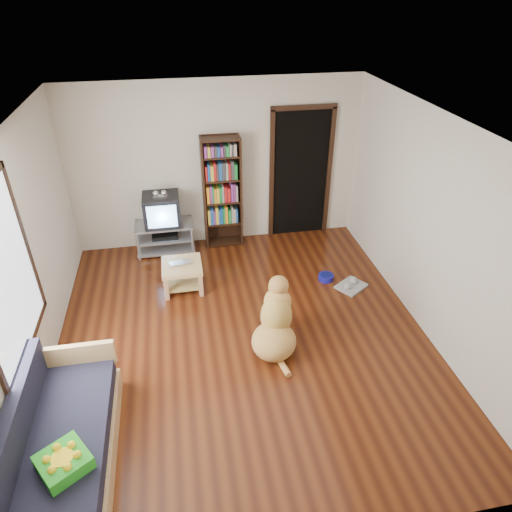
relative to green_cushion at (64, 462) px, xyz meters
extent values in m
plane|color=#52230E|center=(1.75, 1.75, -0.48)|extent=(5.00, 5.00, 0.00)
plane|color=white|center=(1.75, 1.75, 2.12)|extent=(5.00, 5.00, 0.00)
plane|color=beige|center=(1.75, 4.25, 0.82)|extent=(4.50, 0.00, 4.50)
plane|color=beige|center=(1.75, -0.75, 0.82)|extent=(4.50, 0.00, 4.50)
plane|color=beige|center=(-0.50, 1.75, 0.82)|extent=(0.00, 5.00, 5.00)
plane|color=beige|center=(4.00, 1.75, 0.82)|extent=(0.00, 5.00, 5.00)
cube|color=green|center=(0.00, 0.00, 0.00)|extent=(0.51, 0.51, 0.12)
imported|color=silver|center=(1.07, 2.89, -0.07)|extent=(0.34, 0.25, 0.02)
cylinder|color=navy|center=(3.14, 2.74, -0.44)|extent=(0.22, 0.22, 0.08)
cube|color=#959595|center=(3.44, 2.49, -0.47)|extent=(0.51, 0.49, 0.03)
cube|color=white|center=(-0.48, 1.25, 1.02)|extent=(0.02, 1.30, 1.60)
cube|color=black|center=(-0.48, 1.25, 0.20)|extent=(0.03, 1.42, 0.06)
cube|color=black|center=(-0.48, 1.95, 1.02)|extent=(0.03, 0.06, 1.70)
cube|color=black|center=(3.10, 4.23, 0.57)|extent=(0.90, 0.02, 2.10)
cube|color=black|center=(2.62, 4.22, 0.57)|extent=(0.07, 0.05, 2.14)
cube|color=black|center=(3.58, 4.22, 0.57)|extent=(0.07, 0.05, 2.14)
cube|color=black|center=(3.10, 4.22, 1.65)|extent=(1.03, 0.05, 0.07)
cube|color=#99999E|center=(0.85, 4.00, 0.00)|extent=(0.90, 0.45, 0.04)
cube|color=#99999E|center=(0.85, 4.00, -0.23)|extent=(0.86, 0.42, 0.03)
cube|color=#99999E|center=(0.85, 4.00, -0.42)|extent=(0.90, 0.45, 0.04)
cylinder|color=#99999E|center=(0.43, 3.80, -0.23)|extent=(0.04, 0.04, 0.50)
cylinder|color=#99999E|center=(1.27, 3.80, -0.23)|extent=(0.04, 0.04, 0.50)
cylinder|color=#99999E|center=(0.43, 4.20, -0.23)|extent=(0.04, 0.04, 0.50)
cylinder|color=#99999E|center=(1.27, 4.20, -0.23)|extent=(0.04, 0.04, 0.50)
cube|color=black|center=(0.85, 4.00, -0.18)|extent=(0.40, 0.30, 0.07)
cube|color=black|center=(0.85, 4.00, 0.26)|extent=(0.55, 0.48, 0.48)
cube|color=black|center=(0.85, 4.20, 0.26)|extent=(0.40, 0.14, 0.36)
cube|color=#8CBFF2|center=(0.85, 3.75, 0.26)|extent=(0.44, 0.02, 0.36)
cube|color=silver|center=(0.85, 3.95, 0.51)|extent=(0.20, 0.07, 0.02)
sphere|color=silver|center=(0.79, 3.95, 0.55)|extent=(0.09, 0.09, 0.09)
sphere|color=silver|center=(0.91, 3.95, 0.55)|extent=(0.09, 0.09, 0.09)
cube|color=black|center=(1.52, 4.09, 0.42)|extent=(0.03, 0.30, 1.80)
cube|color=black|center=(2.08, 4.09, 0.42)|extent=(0.03, 0.30, 1.80)
cube|color=black|center=(1.80, 4.23, 0.42)|extent=(0.60, 0.02, 1.80)
cube|color=black|center=(1.80, 4.09, -0.45)|extent=(0.56, 0.28, 0.02)
cube|color=black|center=(1.80, 4.09, -0.08)|extent=(0.56, 0.28, 0.03)
cube|color=black|center=(1.80, 4.09, 0.29)|extent=(0.56, 0.28, 0.02)
cube|color=black|center=(1.80, 4.09, 0.66)|extent=(0.56, 0.28, 0.02)
cube|color=black|center=(1.80, 4.09, 1.03)|extent=(0.56, 0.28, 0.02)
cube|color=black|center=(1.80, 4.09, 1.29)|extent=(0.56, 0.28, 0.02)
cube|color=tan|center=(-0.08, 0.35, -0.37)|extent=(0.80, 1.80, 0.22)
cube|color=#1E1E2D|center=(-0.08, 0.35, -0.15)|extent=(0.74, 1.74, 0.18)
cube|color=#1E1E2D|center=(-0.42, 0.35, 0.12)|extent=(0.12, 1.74, 0.40)
cube|color=tan|center=(-0.08, 1.21, 0.02)|extent=(0.80, 0.06, 0.30)
cube|color=tan|center=(1.07, 2.92, -0.11)|extent=(0.55, 0.55, 0.06)
cube|color=tan|center=(1.07, 2.92, -0.38)|extent=(0.45, 0.45, 0.03)
cube|color=tan|center=(0.84, 2.69, -0.31)|extent=(0.06, 0.06, 0.34)
cube|color=tan|center=(1.31, 2.69, -0.31)|extent=(0.06, 0.06, 0.34)
cube|color=tan|center=(0.84, 3.16, -0.31)|extent=(0.06, 0.06, 0.34)
cube|color=tan|center=(1.31, 3.16, -0.31)|extent=(0.06, 0.06, 0.34)
ellipsoid|color=gold|center=(2.06, 1.42, -0.32)|extent=(0.69, 0.72, 0.39)
ellipsoid|color=gold|center=(2.13, 1.62, -0.10)|extent=(0.50, 0.52, 0.52)
ellipsoid|color=gold|center=(2.16, 1.71, 0.02)|extent=(0.42, 0.39, 0.37)
ellipsoid|color=#C17C4A|center=(2.19, 1.77, 0.22)|extent=(0.31, 0.33, 0.23)
ellipsoid|color=gold|center=(2.23, 1.89, 0.19)|extent=(0.16, 0.22, 0.09)
sphere|color=black|center=(2.26, 1.98, 0.19)|extent=(0.05, 0.05, 0.05)
ellipsoid|color=#B48D45|center=(2.09, 1.76, 0.21)|extent=(0.08, 0.09, 0.16)
ellipsoid|color=gold|center=(2.26, 1.71, 0.21)|extent=(0.08, 0.09, 0.16)
cylinder|color=#DA8D53|center=(2.12, 1.84, -0.27)|extent=(0.12, 0.15, 0.43)
cylinder|color=tan|center=(2.28, 1.79, -0.27)|extent=(0.12, 0.15, 0.43)
sphere|color=tan|center=(2.14, 1.89, -0.46)|extent=(0.11, 0.11, 0.11)
sphere|color=#C3844B|center=(2.29, 1.84, -0.46)|extent=(0.11, 0.11, 0.11)
cylinder|color=tan|center=(2.10, 1.16, -0.45)|extent=(0.14, 0.38, 0.09)
camera|label=1|loc=(1.12, -2.49, 3.37)|focal=32.00mm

